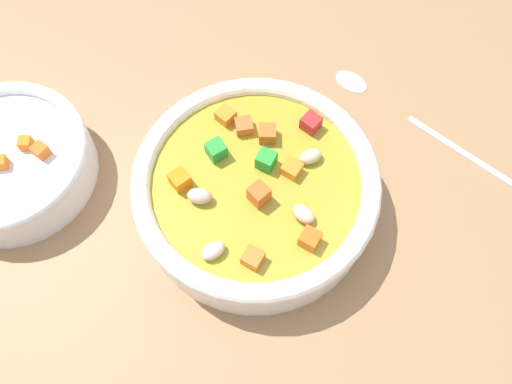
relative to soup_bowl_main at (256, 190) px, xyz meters
The scene contains 4 objects.
ground_plane 3.89cm from the soup_bowl_main, 12.33° to the left, with size 140.00×140.00×2.00cm, color #9E754F.
soup_bowl_main is the anchor object (origin of this frame).
spoon 17.62cm from the soup_bowl_main, 59.83° to the left, with size 21.59×6.02×0.73cm.
side_bowl_small 22.13cm from the soup_bowl_main, 160.05° to the right, with size 14.84×14.84×4.75cm.
Camera 1 is at (9.25, -17.50, 43.12)cm, focal length 37.10 mm.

